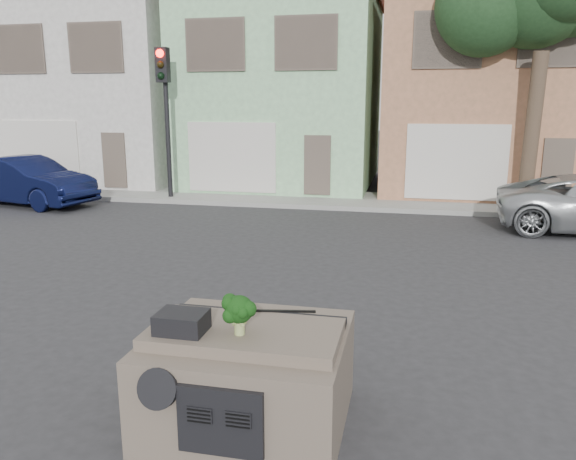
% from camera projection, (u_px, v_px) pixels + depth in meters
% --- Properties ---
extents(ground_plane, '(120.00, 120.00, 0.00)m').
position_uv_depth(ground_plane, '(303.00, 318.00, 8.86)').
color(ground_plane, '#303033').
rests_on(ground_plane, ground).
extents(sidewalk, '(40.00, 3.00, 0.15)m').
position_uv_depth(sidewalk, '(362.00, 201.00, 18.84)').
color(sidewalk, gray).
rests_on(sidewalk, ground).
extents(townhouse_white, '(7.20, 8.20, 7.55)m').
position_uv_depth(townhouse_white, '(117.00, 91.00, 24.12)').
color(townhouse_white, silver).
rests_on(townhouse_white, ground).
extents(townhouse_mint, '(7.20, 8.20, 7.55)m').
position_uv_depth(townhouse_mint, '(286.00, 91.00, 22.55)').
color(townhouse_mint, '#9CD69E').
rests_on(townhouse_mint, ground).
extents(townhouse_tan, '(7.20, 8.20, 7.55)m').
position_uv_depth(townhouse_tan, '(482.00, 90.00, 20.98)').
color(townhouse_tan, '#B17754').
rests_on(townhouse_tan, ground).
extents(navy_sedan, '(5.06, 2.64, 1.59)m').
position_uv_depth(navy_sedan, '(29.00, 205.00, 18.57)').
color(navy_sedan, '#0C1137').
rests_on(navy_sedan, ground).
extents(traffic_signal, '(0.40, 0.40, 5.10)m').
position_uv_depth(traffic_signal, '(166.00, 126.00, 18.70)').
color(traffic_signal, black).
rests_on(traffic_signal, ground).
extents(tree_near, '(4.40, 4.00, 8.50)m').
position_uv_depth(tree_near, '(538.00, 69.00, 16.19)').
color(tree_near, '#1E3E1E').
rests_on(tree_near, ground).
extents(car_dashboard, '(2.00, 1.80, 1.12)m').
position_uv_depth(car_dashboard, '(249.00, 373.00, 5.88)').
color(car_dashboard, '#675A4D').
rests_on(car_dashboard, ground).
extents(instrument_hump, '(0.48, 0.38, 0.20)m').
position_uv_depth(instrument_hump, '(182.00, 322.00, 5.52)').
color(instrument_hump, black).
rests_on(instrument_hump, car_dashboard).
extents(wiper_arm, '(0.69, 0.15, 0.02)m').
position_uv_depth(wiper_arm, '(283.00, 311.00, 6.05)').
color(wiper_arm, black).
rests_on(wiper_arm, car_dashboard).
extents(broccoli, '(0.36, 0.36, 0.41)m').
position_uv_depth(broccoli, '(239.00, 315.00, 5.43)').
color(broccoli, black).
rests_on(broccoli, car_dashboard).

